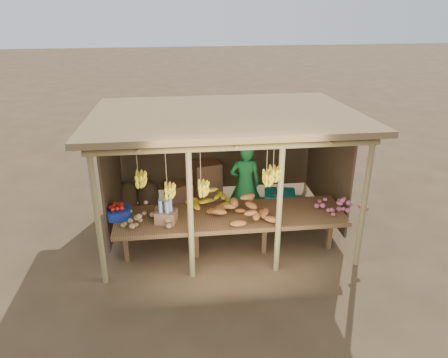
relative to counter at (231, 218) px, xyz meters
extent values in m
plane|color=brown|center=(0.00, 0.95, -0.74)|extent=(60.00, 60.00, 0.00)
cylinder|color=#9A854F|center=(-2.10, -0.55, 0.36)|extent=(0.09, 0.09, 2.20)
cylinder|color=#9A854F|center=(2.10, -0.55, 0.36)|extent=(0.09, 0.09, 2.20)
cylinder|color=#9A854F|center=(-2.10, 2.45, 0.36)|extent=(0.09, 0.09, 2.20)
cylinder|color=#9A854F|center=(2.10, 2.45, 0.36)|extent=(0.09, 0.09, 2.20)
cylinder|color=#9A854F|center=(-0.70, -0.55, 0.36)|extent=(0.09, 0.09, 2.20)
cylinder|color=#9A854F|center=(0.70, -0.55, 0.36)|extent=(0.09, 0.09, 2.20)
cylinder|color=#9A854F|center=(0.00, -0.55, 1.46)|extent=(4.40, 0.09, 0.09)
cylinder|color=#9A854F|center=(0.00, 2.45, 1.46)|extent=(4.40, 0.09, 0.09)
cube|color=olive|center=(0.00, 0.95, 1.55)|extent=(4.70, 3.50, 0.28)
cube|color=#4C3A23|center=(0.00, 2.43, 0.47)|extent=(4.20, 0.04, 1.98)
cube|color=#4C3A23|center=(-2.08, 1.15, 0.47)|extent=(0.04, 2.40, 1.98)
cube|color=#4C3A23|center=(2.08, 1.15, 0.47)|extent=(0.04, 2.40, 1.98)
cube|color=brown|center=(0.00, 0.00, 0.02)|extent=(3.90, 1.05, 0.08)
cube|color=brown|center=(-1.80, 0.00, -0.38)|extent=(0.08, 0.08, 0.72)
cube|color=brown|center=(-0.60, 0.00, -0.38)|extent=(0.08, 0.08, 0.72)
cube|color=brown|center=(0.60, 0.00, -0.38)|extent=(0.08, 0.08, 0.72)
cube|color=brown|center=(1.80, 0.00, -0.38)|extent=(0.08, 0.08, 0.72)
cylinder|color=navy|center=(-1.90, 0.14, 0.14)|extent=(0.45, 0.45, 0.16)
cube|color=brown|center=(-1.09, -0.14, 0.17)|extent=(0.39, 0.33, 0.21)
imported|color=#1A7731|center=(0.44, 1.14, 0.10)|extent=(0.63, 0.43, 1.68)
cube|color=brown|center=(1.17, 1.25, -0.48)|extent=(0.64, 0.57, 0.51)
cube|color=#0C8B7E|center=(1.17, 1.25, -0.20)|extent=(0.71, 0.64, 0.05)
cube|color=brown|center=(-0.23, 2.15, -0.49)|extent=(0.67, 0.60, 0.45)
cube|color=brown|center=(-0.23, 2.15, -0.04)|extent=(0.67, 0.60, 0.45)
cube|color=brown|center=(-0.86, 2.15, -0.49)|extent=(0.67, 0.60, 0.45)
ellipsoid|color=#4C3A23|center=(-1.97, 2.15, -0.45)|extent=(0.49, 0.49, 0.66)
ellipsoid|color=#4C3A23|center=(-1.53, 2.15, -0.45)|extent=(0.49, 0.49, 0.66)
camera|label=1|loc=(-0.89, -6.52, 3.59)|focal=35.00mm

